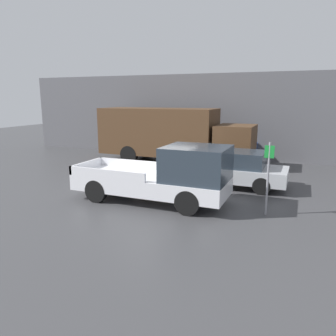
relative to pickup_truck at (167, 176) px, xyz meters
name	(u,v)px	position (x,y,z in m)	size (l,w,h in m)	color
ground_plane	(159,194)	(-0.73, 0.92, -1.01)	(60.00, 60.00, 0.00)	#3D3D3F
building_wall	(216,116)	(-0.73, 9.74, 1.60)	(28.00, 0.15, 5.22)	#56565B
pickup_truck	(167,176)	(0.00, 0.00, 0.00)	(5.70, 2.07, 2.14)	silver
car	(230,168)	(1.59, 3.25, -0.22)	(4.89, 1.93, 1.55)	#B7BABF
delivery_truck	(170,133)	(-2.74, 6.97, 0.72)	(8.91, 2.47, 3.15)	#4C331E
parking_sign	(268,175)	(3.48, 0.11, 0.34)	(0.30, 0.07, 2.40)	gray
newspaper_box	(253,152)	(1.67, 9.41, -0.44)	(0.45, 0.40, 1.14)	#194CB2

